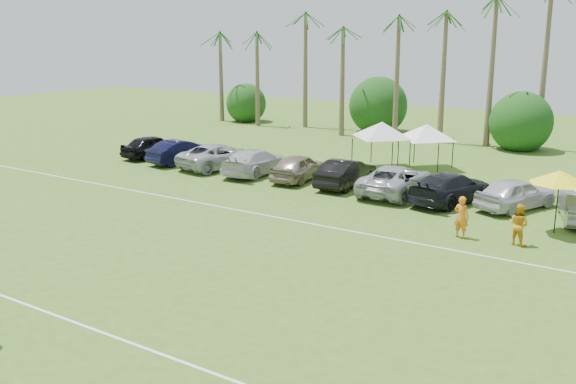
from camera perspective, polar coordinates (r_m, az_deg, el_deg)
The scene contains 26 objects.
field_lines at distance 25.08m, azimuth -11.45°, elevation -4.93°, with size 80.00×12.10×0.01m.
palm_tree_0 at distance 60.79m, azimuth -6.63°, elevation 13.38°, with size 2.40×2.40×8.90m.
palm_tree_1 at distance 57.71m, azimuth -2.71°, elevation 14.29°, with size 2.40×2.40×9.90m.
palm_tree_2 at distance 54.93m, azimuth 1.65°, elevation 15.22°, with size 2.40×2.40×10.90m.
palm_tree_3 at distance 52.96m, azimuth 5.49°, elevation 16.13°, with size 2.40×2.40×11.90m.
palm_tree_4 at distance 51.16m, azimuth 9.48°, elevation 13.19°, with size 2.40×2.40×8.90m.
palm_tree_5 at distance 49.66m, azimuth 13.86°, elevation 13.97°, with size 2.40×2.40×9.90m.
palm_tree_6 at distance 48.45m, azimuth 18.52°, elevation 14.70°, with size 2.40×2.40×10.90m.
palm_tree_7 at distance 47.57m, azimuth 23.41°, elevation 15.34°, with size 2.40×2.40×11.90m.
bush_tree_0 at distance 60.02m, azimuth -3.64°, elevation 8.00°, with size 4.00×4.00×4.00m.
bush_tree_1 at distance 53.27m, azimuth 7.71°, elevation 7.15°, with size 4.00×4.00×4.00m.
bush_tree_2 at distance 49.31m, azimuth 20.41°, elevation 5.86°, with size 4.00×4.00×4.00m.
sideline_player_a at distance 26.55m, azimuth 15.17°, elevation -2.16°, with size 0.63×0.41×1.72m, color orange.
sideline_player_b at distance 26.34m, azimuth 19.83°, elevation -2.73°, with size 0.79×0.62×1.64m, color orange.
canopy_tent_left at distance 39.08m, azimuth 8.39°, elevation 6.18°, with size 4.06×4.06×3.29m.
canopy_tent_right at distance 39.41m, azimuth 12.27°, elevation 5.90°, with size 3.88×3.88×3.14m.
market_umbrella at distance 28.07m, azimuth 23.00°, elevation 1.24°, with size 2.37×2.37×2.63m.
parked_car_0 at distance 43.28m, azimuth -11.91°, elevation 4.01°, with size 1.76×4.38×1.49m, color black.
parked_car_1 at distance 41.00m, azimuth -9.41°, elevation 3.58°, with size 1.58×4.53×1.49m, color black.
parked_car_2 at distance 39.20m, azimuth -6.14°, elevation 3.21°, with size 2.48×5.37×1.49m, color #ACADB2.
parked_car_3 at distance 37.27m, azimuth -2.87°, elevation 2.71°, with size 2.09×5.14×1.49m, color silver.
parked_car_4 at distance 35.68m, azimuth 0.95°, elevation 2.22°, with size 1.76×4.38×1.49m, color gray.
parked_car_5 at distance 34.34m, azimuth 5.17°, elevation 1.70°, with size 1.58×4.53×1.49m, color black.
parked_car_6 at distance 33.04m, azimuth 9.57°, elevation 1.07°, with size 2.48×5.37×1.49m, color #A9A9AD.
parked_car_7 at distance 31.92m, azimuth 14.29°, elevation 0.38°, with size 2.09×5.14×1.49m, color black.
parked_car_8 at distance 31.64m, azimuth 19.59°, elevation -0.13°, with size 1.76×4.38×1.49m, color silver.
Camera 1 is at (16.93, -8.68, 8.01)m, focal length 40.00 mm.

